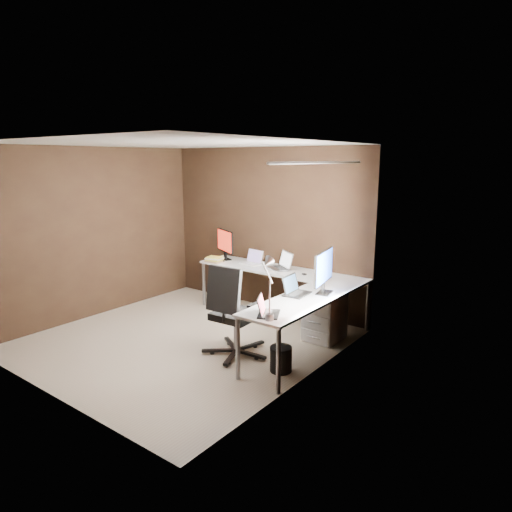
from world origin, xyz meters
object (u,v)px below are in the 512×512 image
(drawer_pedestal, at_px, (325,317))
(monitor_right, at_px, (324,269))
(book_stack, at_px, (214,259))
(wastebasket, at_px, (281,359))
(monitor_left, at_px, (225,243))
(office_chair, at_px, (234,329))
(desk_lamp, at_px, (268,279))
(laptop_black_big, at_px, (295,290))
(laptop_white, at_px, (253,261))
(laptop_silver, at_px, (282,265))
(laptop_black_small, at_px, (266,310))

(drawer_pedestal, height_order, monitor_right, monitor_right)
(book_stack, relative_size, wastebasket, 0.96)
(monitor_left, xyz_separation_m, book_stack, (-0.01, -0.25, -0.23))
(book_stack, height_order, office_chair, office_chair)
(desk_lamp, bearing_deg, laptop_black_big, 95.23)
(laptop_white, bearing_deg, desk_lamp, -40.64)
(laptop_black_big, bearing_deg, desk_lamp, -170.83)
(book_stack, bearing_deg, desk_lamp, -36.23)
(laptop_silver, xyz_separation_m, laptop_black_small, (1.00, -1.79, -0.01))
(drawer_pedestal, bearing_deg, laptop_black_big, -100.19)
(laptop_silver, distance_m, laptop_black_small, 2.05)
(monitor_right, xyz_separation_m, office_chair, (-0.77, -0.76, -0.70))
(monitor_right, distance_m, laptop_black_small, 1.08)
(monitor_left, xyz_separation_m, office_chair, (1.42, -1.50, -0.67))
(laptop_white, distance_m, laptop_silver, 0.55)
(monitor_left, relative_size, book_stack, 1.87)
(laptop_white, height_order, book_stack, laptop_white)
(monitor_left, relative_size, wastebasket, 1.79)
(monitor_right, bearing_deg, wastebasket, 162.79)
(monitor_right, xyz_separation_m, laptop_white, (-1.64, 0.74, -0.25))
(laptop_black_small, bearing_deg, book_stack, 25.58)
(monitor_right, bearing_deg, laptop_black_small, 163.23)
(book_stack, distance_m, office_chair, 1.95)
(drawer_pedestal, xyz_separation_m, book_stack, (-2.05, 0.15, 0.47))
(laptop_white, xyz_separation_m, book_stack, (-0.56, -0.25, -0.01))
(drawer_pedestal, xyz_separation_m, laptop_white, (-1.49, 0.40, 0.48))
(office_chair, distance_m, wastebasket, 0.72)
(laptop_black_small, bearing_deg, laptop_black_big, -17.26)
(laptop_silver, height_order, laptop_black_small, laptop_silver)
(laptop_black_big, distance_m, book_stack, 2.08)
(laptop_black_big, distance_m, laptop_black_small, 0.82)
(office_chair, height_order, wastebasket, office_chair)
(monitor_left, distance_m, monitor_right, 2.31)
(laptop_silver, bearing_deg, book_stack, -135.06)
(laptop_silver, distance_m, office_chair, 1.61)
(desk_lamp, xyz_separation_m, wastebasket, (-0.04, 0.31, -0.99))
(office_chair, bearing_deg, desk_lamp, -27.93)
(laptop_black_small, xyz_separation_m, wastebasket, (0.02, 0.26, -0.63))
(laptop_black_big, height_order, desk_lamp, desk_lamp)
(monitor_left, relative_size, laptop_black_big, 1.41)
(laptop_black_small, relative_size, office_chair, 0.33)
(monitor_right, distance_m, desk_lamp, 1.10)
(laptop_white, relative_size, book_stack, 1.26)
(drawer_pedestal, relative_size, wastebasket, 2.11)
(laptop_black_small, bearing_deg, drawer_pedestal, -26.15)
(drawer_pedestal, height_order, laptop_white, laptop_white)
(monitor_left, distance_m, laptop_black_small, 2.76)
(drawer_pedestal, relative_size, desk_lamp, 0.95)
(drawer_pedestal, relative_size, book_stack, 2.20)
(monitor_left, height_order, book_stack, monitor_left)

